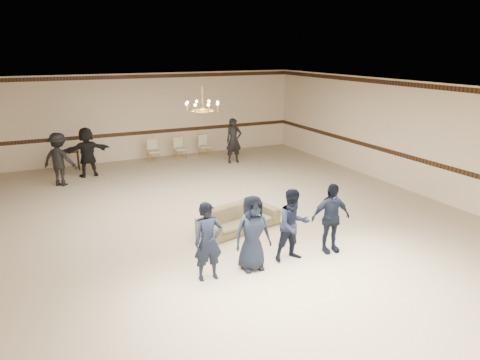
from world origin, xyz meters
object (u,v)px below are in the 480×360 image
object	(u,v)px
adult_left	(59,159)
banquet_chair_mid	(180,149)
boy_c	(293,225)
banquet_chair_right	(204,146)
boy_b	(253,233)
console_table	(67,161)
chandelier	(202,98)
adult_right	(234,141)
adult_mid	(87,152)
settee	(239,218)
banquet_chair_left	(154,151)
boy_d	(331,218)
boy_a	(208,242)

from	to	relation	value
adult_left	banquet_chair_mid	distance (m)	4.62
boy_c	banquet_chair_right	world-z (taller)	boy_c
boy_b	console_table	size ratio (longest dim) A/B	1.81
chandelier	boy_b	bearing A→B (deg)	-96.88
adult_right	banquet_chair_mid	world-z (taller)	adult_right
adult_mid	adult_right	distance (m)	5.12
boy_b	banquet_chair_mid	xyz separation A→B (m)	(1.44, 8.93, -0.31)
boy_b	settee	world-z (taller)	boy_b
boy_c	adult_right	size ratio (longest dim) A/B	0.89
adult_right	console_table	bearing A→B (deg)	168.90
adult_right	banquet_chair_left	world-z (taller)	adult_right
banquet_chair_mid	adult_mid	bearing A→B (deg)	-170.32
adult_left	boy_b	bearing A→B (deg)	146.68
chandelier	boy_b	size ratio (longest dim) A/B	0.64
banquet_chair_right	adult_mid	bearing A→B (deg)	-173.02
chandelier	adult_left	distance (m)	5.33
boy_d	console_table	bearing A→B (deg)	122.76
boy_d	adult_right	bearing A→B (deg)	87.51
boy_b	adult_right	world-z (taller)	adult_right
adult_right	banquet_chair_mid	xyz separation A→B (m)	(-1.67, 1.27, -0.39)
boy_a	settee	distance (m)	2.41
boy_d	settee	size ratio (longest dim) A/B	0.75
boy_d	boy_c	bearing A→B (deg)	-172.78
adult_left	banquet_chair_right	bearing A→B (deg)	-128.31
banquet_chair_left	boy_b	bearing A→B (deg)	-89.86
adult_mid	banquet_chair_left	world-z (taller)	adult_mid
adult_left	banquet_chair_left	size ratio (longest dim) A/B	1.91
boy_d	adult_mid	size ratio (longest dim) A/B	0.89
banquet_chair_mid	adult_left	bearing A→B (deg)	-164.64
adult_right	banquet_chair_mid	bearing A→B (deg)	146.17
chandelier	settee	distance (m)	3.21
settee	adult_right	bearing A→B (deg)	53.08
boy_a	settee	size ratio (longest dim) A/B	0.75
chandelier	console_table	distance (m)	6.67
banquet_chair_left	banquet_chair_right	size ratio (longest dim) A/B	1.00
banquet_chair_left	boy_c	bearing A→B (deg)	-84.09
settee	console_table	xyz separation A→B (m)	(-3.15, 7.29, 0.05)
chandelier	adult_right	bearing A→B (deg)	55.82
banquet_chair_mid	banquet_chair_left	bearing A→B (deg)	175.38
settee	adult_left	world-z (taller)	adult_left
boy_a	banquet_chair_left	xyz separation A→B (m)	(1.34, 8.93, -0.31)
boy_c	banquet_chair_left	bearing A→B (deg)	95.10
adult_mid	console_table	xyz separation A→B (m)	(-0.57, 1.07, -0.48)
settee	banquet_chair_mid	bearing A→B (deg)	69.70
boy_b	banquet_chair_left	size ratio (longest dim) A/B	1.71
banquet_chair_right	console_table	distance (m)	5.00
settee	banquet_chair_mid	size ratio (longest dim) A/B	2.29
boy_d	banquet_chair_mid	size ratio (longest dim) A/B	1.71
boy_c	banquet_chair_left	world-z (taller)	boy_c
boy_d	adult_right	world-z (taller)	adult_right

